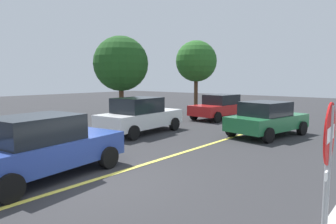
{
  "coord_description": "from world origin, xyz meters",
  "views": [
    {
      "loc": [
        -4.46,
        -6.34,
        2.62
      ],
      "look_at": [
        2.77,
        -0.29,
        1.57
      ],
      "focal_mm": 32.49,
      "sensor_mm": 36.0,
      "label": 1
    }
  ],
  "objects_px": {
    "stop_sign": "(328,163)",
    "tree_left_verge": "(196,61)",
    "tree_right_verge": "(121,64)",
    "car_red_approaching": "(220,107)",
    "car_blue_near_curb": "(42,147)",
    "car_green_far_lane": "(267,119)",
    "car_white_behind_van": "(140,115)"
  },
  "relations": [
    {
      "from": "car_red_approaching",
      "to": "tree_right_verge",
      "type": "bearing_deg",
      "value": 125.45
    },
    {
      "from": "car_blue_near_curb",
      "to": "car_white_behind_van",
      "type": "xyz_separation_m",
      "value": [
        6.29,
        2.69,
        0.02
      ]
    },
    {
      "from": "stop_sign",
      "to": "tree_right_verge",
      "type": "relative_size",
      "value": 0.44
    },
    {
      "from": "tree_left_verge",
      "to": "tree_right_verge",
      "type": "distance_m",
      "value": 5.86
    },
    {
      "from": "car_green_far_lane",
      "to": "car_blue_near_curb",
      "type": "relative_size",
      "value": 0.95
    },
    {
      "from": "car_red_approaching",
      "to": "tree_left_verge",
      "type": "bearing_deg",
      "value": 61.2
    },
    {
      "from": "tree_right_verge",
      "to": "tree_left_verge",
      "type": "bearing_deg",
      "value": -22.2
    },
    {
      "from": "tree_left_verge",
      "to": "car_white_behind_van",
      "type": "bearing_deg",
      "value": -162.3
    },
    {
      "from": "stop_sign",
      "to": "car_blue_near_curb",
      "type": "xyz_separation_m",
      "value": [
        -0.12,
        6.76,
        -0.77
      ]
    },
    {
      "from": "car_white_behind_van",
      "to": "car_red_approaching",
      "type": "relative_size",
      "value": 1.04
    },
    {
      "from": "car_green_far_lane",
      "to": "car_blue_near_curb",
      "type": "distance_m",
      "value": 9.74
    },
    {
      "from": "stop_sign",
      "to": "tree_left_verge",
      "type": "relative_size",
      "value": 0.43
    },
    {
      "from": "car_blue_near_curb",
      "to": "tree_left_verge",
      "type": "distance_m",
      "value": 16.17
    },
    {
      "from": "car_green_far_lane",
      "to": "car_red_approaching",
      "type": "xyz_separation_m",
      "value": [
        3.78,
        4.65,
        -0.0
      ]
    },
    {
      "from": "car_red_approaching",
      "to": "tree_left_verge",
      "type": "relative_size",
      "value": 0.82
    },
    {
      "from": "car_red_approaching",
      "to": "tree_right_verge",
      "type": "distance_m",
      "value": 7.02
    },
    {
      "from": "car_green_far_lane",
      "to": "tree_right_verge",
      "type": "relative_size",
      "value": 0.81
    },
    {
      "from": "car_blue_near_curb",
      "to": "tree_left_verge",
      "type": "xyz_separation_m",
      "value": [
        14.93,
        5.44,
        3.02
      ]
    },
    {
      "from": "tree_left_verge",
      "to": "car_blue_near_curb",
      "type": "bearing_deg",
      "value": -159.96
    },
    {
      "from": "car_red_approaching",
      "to": "tree_right_verge",
      "type": "xyz_separation_m",
      "value": [
        -3.74,
        5.26,
        2.76
      ]
    },
    {
      "from": "car_red_approaching",
      "to": "stop_sign",
      "type": "bearing_deg",
      "value": -145.11
    },
    {
      "from": "stop_sign",
      "to": "tree_left_verge",
      "type": "xyz_separation_m",
      "value": [
        14.8,
        12.2,
        2.26
      ]
    },
    {
      "from": "car_blue_near_curb",
      "to": "car_red_approaching",
      "type": "height_order",
      "value": "car_blue_near_curb"
    },
    {
      "from": "car_green_far_lane",
      "to": "car_red_approaching",
      "type": "bearing_deg",
      "value": 50.9
    },
    {
      "from": "car_blue_near_curb",
      "to": "car_white_behind_van",
      "type": "relative_size",
      "value": 0.99
    },
    {
      "from": "car_blue_near_curb",
      "to": "tree_right_verge",
      "type": "bearing_deg",
      "value": 38.83
    },
    {
      "from": "car_green_far_lane",
      "to": "stop_sign",
      "type": "bearing_deg",
      "value": -154.27
    },
    {
      "from": "car_blue_near_curb",
      "to": "car_red_approaching",
      "type": "relative_size",
      "value": 1.03
    },
    {
      "from": "tree_right_verge",
      "to": "car_white_behind_van",
      "type": "bearing_deg",
      "value": -122.95
    },
    {
      "from": "tree_left_verge",
      "to": "tree_right_verge",
      "type": "xyz_separation_m",
      "value": [
        -5.42,
        2.21,
        -0.3
      ]
    },
    {
      "from": "car_green_far_lane",
      "to": "car_white_behind_van",
      "type": "bearing_deg",
      "value": 122.81
    },
    {
      "from": "car_red_approaching",
      "to": "car_green_far_lane",
      "type": "bearing_deg",
      "value": -129.1
    }
  ]
}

